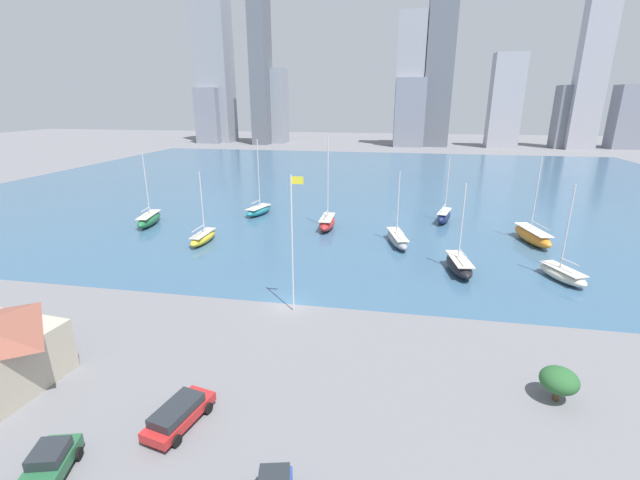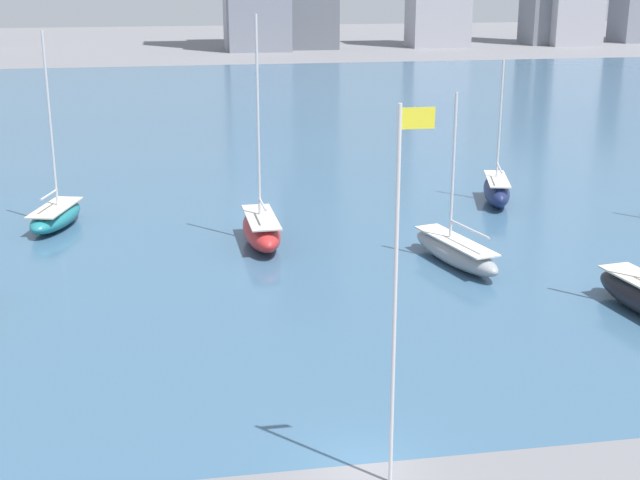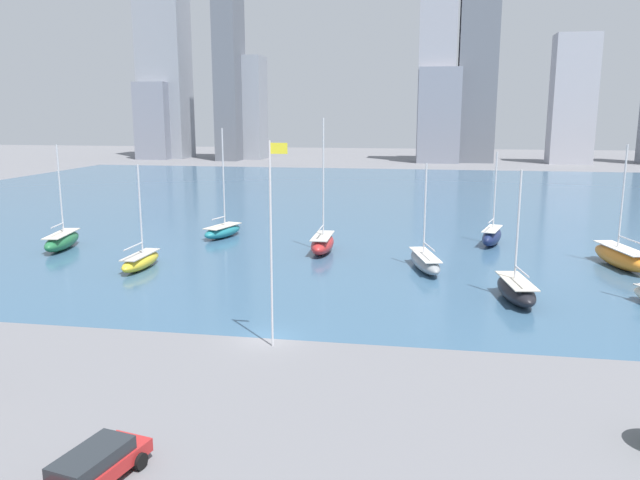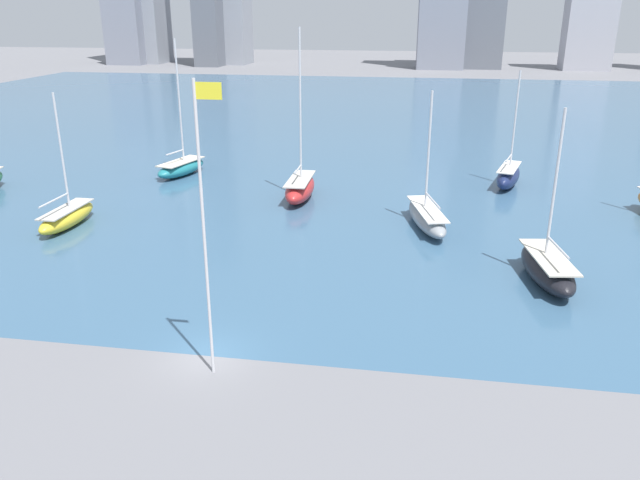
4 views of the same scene
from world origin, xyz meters
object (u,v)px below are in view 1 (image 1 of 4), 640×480
object	(u,v)px
sailboat_orange	(532,236)
sailboat_navy	(444,216)
sailboat_yellow	(203,237)
sailboat_red	(327,222)
flag_pole	(293,241)
sailboat_black	(459,265)
parked_pickup_green	(47,467)
parked_wagon_red	(179,414)
sailboat_cream	(562,274)
sailboat_teal	(259,210)
sailboat_green	(149,219)
sailboat_gray	(397,239)

from	to	relation	value
sailboat_orange	sailboat_navy	size ratio (longest dim) A/B	1.13
sailboat_yellow	sailboat_red	bearing A→B (deg)	32.58
flag_pole	sailboat_black	bearing A→B (deg)	37.72
sailboat_black	parked_pickup_green	size ratio (longest dim) A/B	2.20
sailboat_yellow	parked_wagon_red	world-z (taller)	sailboat_yellow
sailboat_cream	sailboat_teal	size ratio (longest dim) A/B	0.82
sailboat_orange	parked_pickup_green	bearing A→B (deg)	-140.98
sailboat_orange	sailboat_teal	world-z (taller)	sailboat_teal
sailboat_yellow	parked_pickup_green	bearing A→B (deg)	-76.10
sailboat_orange	sailboat_red	bearing A→B (deg)	163.50
sailboat_navy	parked_pickup_green	size ratio (longest dim) A/B	2.22
sailboat_red	sailboat_black	xyz separation A→B (m)	(19.17, -15.78, -0.12)
sailboat_green	sailboat_black	xyz separation A→B (m)	(49.40, -12.37, -0.05)
sailboat_orange	sailboat_teal	distance (m)	46.17
sailboat_green	parked_wagon_red	xyz separation A→B (m)	(28.23, -42.98, -0.14)
flag_pole	sailboat_gray	world-z (taller)	flag_pole
sailboat_cream	parked_pickup_green	xyz separation A→B (m)	(-38.05, -35.45, 0.02)
sailboat_cream	sailboat_orange	xyz separation A→B (m)	(0.45, 14.41, 0.26)
sailboat_black	sailboat_navy	bearing A→B (deg)	80.98
sailboat_navy	sailboat_yellow	bearing A→B (deg)	-138.25
sailboat_red	parked_wagon_red	distance (m)	46.43
flag_pole	parked_wagon_red	distance (m)	18.54
sailboat_green	sailboat_navy	world-z (taller)	sailboat_green
sailboat_cream	sailboat_gray	distance (m)	21.80
flag_pole	sailboat_orange	world-z (taller)	flag_pole
sailboat_cream	sailboat_yellow	xyz separation A→B (m)	(-47.88, 5.48, 0.01)
sailboat_teal	parked_pickup_green	size ratio (longest dim) A/B	2.75
sailboat_green	sailboat_gray	size ratio (longest dim) A/B	1.13
sailboat_green	sailboat_yellow	xyz separation A→B (m)	(13.25, -7.28, -0.17)
flag_pole	sailboat_red	distance (m)	30.12
sailboat_orange	sailboat_teal	size ratio (longest dim) A/B	0.91
sailboat_cream	sailboat_navy	distance (m)	26.40
sailboat_black	parked_wagon_red	distance (m)	37.22
sailboat_red	sailboat_navy	size ratio (longest dim) A/B	1.36
sailboat_teal	flag_pole	bearing A→B (deg)	-50.94
sailboat_black	sailboat_teal	world-z (taller)	sailboat_teal
sailboat_teal	sailboat_red	bearing A→B (deg)	-9.58
sailboat_navy	sailboat_yellow	xyz separation A→B (m)	(-36.38, -18.29, -0.24)
parked_pickup_green	sailboat_gray	bearing A→B (deg)	52.17
sailboat_cream	sailboat_teal	bearing A→B (deg)	128.50
sailboat_green	sailboat_yellow	bearing A→B (deg)	-39.05
sailboat_red	sailboat_orange	world-z (taller)	sailboat_red
parked_pickup_green	sailboat_green	bearing A→B (deg)	100.10
sailboat_yellow	parked_pickup_green	xyz separation A→B (m)	(9.83, -40.93, 0.01)
sailboat_gray	parked_wagon_red	bearing A→B (deg)	-122.75
sailboat_red	sailboat_cream	bearing A→B (deg)	-28.69
sailboat_cream	sailboat_gray	size ratio (longest dim) A/B	1.06
sailboat_red	sailboat_yellow	size ratio (longest dim) A/B	1.43
sailboat_orange	sailboat_teal	bearing A→B (deg)	156.24
sailboat_teal	sailboat_yellow	distance (m)	17.55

